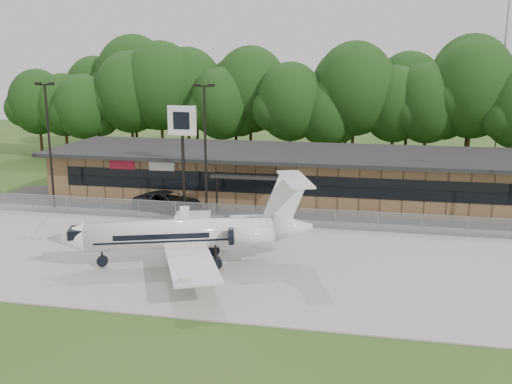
% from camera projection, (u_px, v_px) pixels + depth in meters
% --- Properties ---
extents(ground, '(160.00, 160.00, 0.00)m').
position_uv_depth(ground, '(210.00, 312.00, 27.61)').
color(ground, '#2D4C1B').
rests_on(ground, ground).
extents(apron, '(64.00, 18.00, 0.08)m').
position_uv_depth(apron, '(246.00, 257.00, 35.23)').
color(apron, '#9E9B93').
rests_on(apron, ground).
extents(parking_lot, '(50.00, 9.00, 0.06)m').
position_uv_depth(parking_lot, '(276.00, 210.00, 46.21)').
color(parking_lot, '#383835').
rests_on(parking_lot, ground).
extents(terminal, '(41.00, 11.65, 4.30)m').
position_uv_depth(terminal, '(285.00, 174.00, 49.97)').
color(terminal, olive).
rests_on(terminal, ground).
extents(fence, '(46.00, 0.04, 1.52)m').
position_uv_depth(fence, '(266.00, 216.00, 41.75)').
color(fence, gray).
rests_on(fence, ground).
extents(treeline, '(72.00, 12.00, 15.00)m').
position_uv_depth(treeline, '(309.00, 99.00, 66.00)').
color(treeline, '#153A12').
rests_on(treeline, ground).
extents(radio_mast, '(0.20, 0.20, 25.00)m').
position_uv_depth(radio_mast, '(504.00, 55.00, 66.32)').
color(radio_mast, gray).
rests_on(radio_mast, ground).
extents(light_pole_left, '(1.55, 0.30, 10.23)m').
position_uv_depth(light_pole_left, '(49.00, 136.00, 45.51)').
color(light_pole_left, black).
rests_on(light_pole_left, ground).
extents(light_pole_mid, '(1.55, 0.30, 10.23)m').
position_uv_depth(light_pole_mid, '(205.00, 141.00, 42.98)').
color(light_pole_mid, black).
rests_on(light_pole_mid, ground).
extents(business_jet, '(15.45, 13.84, 5.26)m').
position_uv_depth(business_jet, '(191.00, 235.00, 33.62)').
color(business_jet, white).
rests_on(business_jet, ground).
extents(suv, '(6.27, 4.13, 1.60)m').
position_uv_depth(suv, '(168.00, 202.00, 45.82)').
color(suv, '#29292B').
rests_on(suv, ground).
extents(pole_sign, '(2.25, 0.36, 8.56)m').
position_uv_depth(pole_sign, '(182.00, 132.00, 43.50)').
color(pole_sign, black).
rests_on(pole_sign, ground).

